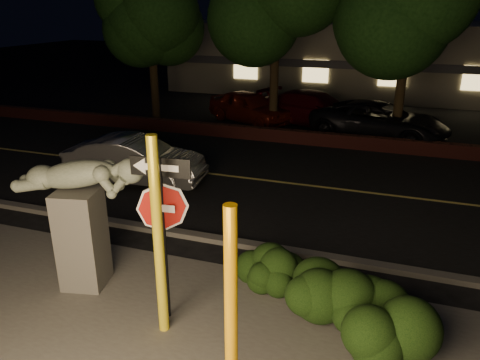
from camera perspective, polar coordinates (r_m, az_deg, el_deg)
name	(u,v)px	position (r m, az deg, el deg)	size (l,w,h in m)	color
ground	(317,156)	(16.71, 9.41, 2.95)	(90.00, 90.00, 0.00)	black
road	(299,185)	(13.92, 7.20, -0.55)	(80.00, 8.00, 0.01)	black
lane_marking	(299,184)	(13.92, 7.21, -0.50)	(80.00, 0.12, 0.01)	#CEB652
curb	(259,246)	(10.28, 2.28, -8.10)	(80.00, 0.25, 0.12)	#4C4944
brick_wall	(324,139)	(17.87, 10.20, 4.90)	(40.00, 0.35, 0.50)	#411715
parking_lot	(343,114)	(23.42, 12.49, 7.84)	(40.00, 12.00, 0.01)	black
building	(363,56)	(30.98, 14.74, 14.43)	(22.00, 10.20, 4.00)	#6A6554
yellow_pole_left	(158,240)	(7.25, -9.91, -7.20)	(0.16, 0.16, 3.29)	yellow
yellow_pole_right	(231,328)	(5.60, -1.08, -17.55)	(0.15, 0.15, 3.07)	#F8A509
signpost	(162,208)	(7.39, -9.43, -3.39)	(0.96, 0.15, 2.85)	black
sculpture	(80,208)	(8.85, -18.88, -3.29)	(2.39, 1.09, 2.55)	#4C4944
hedge_center	(277,269)	(8.74, 4.58, -10.79)	(1.73, 0.81, 0.90)	black
hedge_right	(347,294)	(7.99, 12.88, -13.41)	(1.81, 0.97, 1.18)	black
hedge_far_right	(386,324)	(7.56, 17.36, -16.45)	(1.59, 0.99, 1.11)	black
silver_sedan	(135,160)	(14.17, -12.69, 2.37)	(1.44, 4.13, 1.36)	#ADACB1
parked_car_red	(249,107)	(21.13, 1.13, 8.90)	(1.66, 4.12, 1.40)	maroon
parked_car_darkred	(315,109)	(20.81, 9.12, 8.54)	(2.05, 5.04, 1.46)	#3E070E
parked_car_dark	(379,121)	(19.16, 16.62, 6.90)	(2.42, 5.25, 1.46)	black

